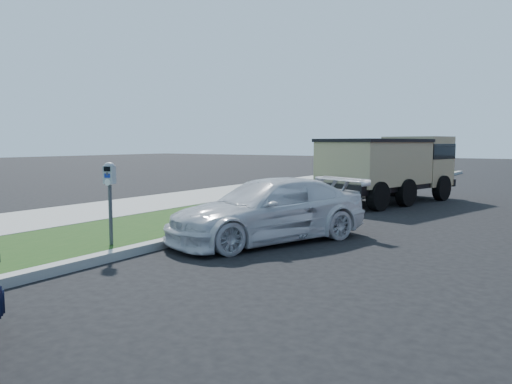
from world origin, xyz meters
The scene contains 5 objects.
ground centered at (0.00, 0.00, 0.00)m, with size 120.00×120.00×0.00m, color black.
streetside centered at (-5.57, 2.00, 0.07)m, with size 6.12×50.00×0.15m.
parking_meter centered at (-3.08, -1.20, 1.21)m, with size 0.23×0.18×1.48m.
white_wagon centered at (-1.23, 1.31, 0.62)m, with size 1.74×4.29×1.25m, color silver.
dump_truck centered at (-1.34, 9.12, 1.23)m, with size 3.33×5.89×2.18m.
Camera 1 is at (3.96, -7.18, 1.97)m, focal length 35.00 mm.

